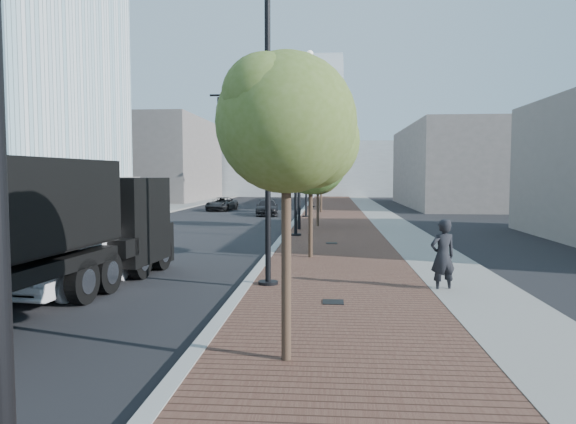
# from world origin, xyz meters

# --- Properties ---
(sidewalk) EXTENTS (7.00, 140.00, 0.12)m
(sidewalk) POSITION_xyz_m (3.50, 40.00, 0.06)
(sidewalk) COLOR #4C2D23
(sidewalk) RESTS_ON ground
(concrete_strip) EXTENTS (2.40, 140.00, 0.13)m
(concrete_strip) POSITION_xyz_m (6.20, 40.00, 0.07)
(concrete_strip) COLOR slate
(concrete_strip) RESTS_ON ground
(curb) EXTENTS (0.30, 140.00, 0.14)m
(curb) POSITION_xyz_m (0.00, 40.00, 0.07)
(curb) COLOR gray
(curb) RESTS_ON ground
(west_sidewalk) EXTENTS (4.00, 140.00, 0.12)m
(west_sidewalk) POSITION_xyz_m (-13.00, 40.00, 0.06)
(west_sidewalk) COLOR slate
(west_sidewalk) RESTS_ON ground
(dump_truck) EXTENTS (3.74, 13.64, 3.53)m
(dump_truck) POSITION_xyz_m (-4.74, 8.40, 1.49)
(dump_truck) COLOR black
(dump_truck) RESTS_ON ground
(white_sedan) EXTENTS (2.22, 5.08, 1.62)m
(white_sedan) POSITION_xyz_m (-4.81, 9.36, 0.81)
(white_sedan) COLOR white
(white_sedan) RESTS_ON ground
(dark_car_mid) EXTENTS (2.51, 4.47, 1.18)m
(dark_car_mid) POSITION_xyz_m (-7.25, 41.86, 0.59)
(dark_car_mid) COLOR black
(dark_car_mid) RESTS_ON ground
(dark_car_far) EXTENTS (2.10, 4.33, 1.22)m
(dark_car_far) POSITION_xyz_m (-2.59, 36.73, 0.61)
(dark_car_far) COLOR black
(dark_car_far) RESTS_ON ground
(pedestrian) EXTENTS (0.85, 0.71, 2.00)m
(pedestrian) POSITION_xyz_m (5.32, 9.75, 1.00)
(pedestrian) COLOR black
(pedestrian) RESTS_ON ground
(streetlight_1) EXTENTS (1.44, 0.56, 9.21)m
(streetlight_1) POSITION_xyz_m (0.49, 10.00, 4.34)
(streetlight_1) COLOR black
(streetlight_1) RESTS_ON ground
(streetlight_2) EXTENTS (1.72, 0.56, 9.28)m
(streetlight_2) POSITION_xyz_m (0.60, 22.00, 4.82)
(streetlight_2) COLOR black
(streetlight_2) RESTS_ON ground
(streetlight_3) EXTENTS (1.44, 0.56, 9.21)m
(streetlight_3) POSITION_xyz_m (0.49, 34.00, 4.34)
(streetlight_3) COLOR black
(streetlight_3) RESTS_ON ground
(streetlight_4) EXTENTS (1.72, 0.56, 9.28)m
(streetlight_4) POSITION_xyz_m (0.60, 46.00, 4.82)
(streetlight_4) COLOR black
(streetlight_4) RESTS_ON ground
(traffic_mast) EXTENTS (5.09, 0.20, 8.00)m
(traffic_mast) POSITION_xyz_m (-0.30, 25.00, 4.98)
(traffic_mast) COLOR black
(traffic_mast) RESTS_ON ground
(tree_0) EXTENTS (2.33, 2.27, 5.13)m
(tree_0) POSITION_xyz_m (1.65, 4.02, 3.98)
(tree_0) COLOR #382619
(tree_0) RESTS_ON ground
(tree_1) EXTENTS (2.57, 2.55, 4.99)m
(tree_1) POSITION_xyz_m (1.65, 15.02, 3.70)
(tree_1) COLOR #382619
(tree_1) RESTS_ON ground
(tree_2) EXTENTS (2.86, 2.86, 4.85)m
(tree_2) POSITION_xyz_m (1.65, 27.02, 3.41)
(tree_2) COLOR #382619
(tree_2) RESTS_ON ground
(tree_3) EXTENTS (2.37, 2.32, 4.95)m
(tree_3) POSITION_xyz_m (1.65, 39.02, 3.77)
(tree_3) COLOR #382619
(tree_3) RESTS_ON ground
(convention_center) EXTENTS (50.00, 30.00, 50.00)m
(convention_center) POSITION_xyz_m (-2.00, 85.00, 6.00)
(convention_center) COLOR #9DA4A7
(convention_center) RESTS_ON ground
(commercial_block_nw) EXTENTS (14.00, 20.00, 10.00)m
(commercial_block_nw) POSITION_xyz_m (-20.00, 60.00, 5.00)
(commercial_block_nw) COLOR #615A57
(commercial_block_nw) RESTS_ON ground
(commercial_block_ne) EXTENTS (12.00, 22.00, 8.00)m
(commercial_block_ne) POSITION_xyz_m (16.00, 50.00, 4.00)
(commercial_block_ne) COLOR #605A57
(commercial_block_ne) RESTS_ON ground
(utility_cover_1) EXTENTS (0.50, 0.50, 0.02)m
(utility_cover_1) POSITION_xyz_m (2.40, 8.00, 0.13)
(utility_cover_1) COLOR black
(utility_cover_1) RESTS_ON sidewalk
(utility_cover_2) EXTENTS (0.50, 0.50, 0.02)m
(utility_cover_2) POSITION_xyz_m (2.40, 19.00, 0.13)
(utility_cover_2) COLOR black
(utility_cover_2) RESTS_ON sidewalk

